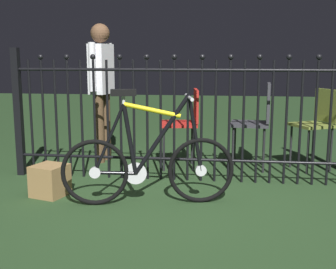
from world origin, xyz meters
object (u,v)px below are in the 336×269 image
at_px(chair_red, 185,119).
at_px(display_crate, 50,180).
at_px(bicycle, 148,163).
at_px(chair_charcoal, 258,117).
at_px(chair_olive, 318,120).
at_px(person_visitor, 101,81).

relative_size(chair_red, display_crate, 3.13).
distance_m(bicycle, chair_charcoal, 1.60).
height_order(chair_olive, chair_charcoal, chair_charcoal).
xyz_separation_m(chair_red, person_visitor, (-0.96, 0.19, 0.38)).
bearing_deg(bicycle, chair_olive, 40.02).
bearing_deg(bicycle, chair_red, 80.76).
relative_size(chair_charcoal, person_visitor, 0.59).
bearing_deg(person_visitor, chair_charcoal, -4.77).
bearing_deg(display_crate, bicycle, -6.61).
xyz_separation_m(person_visitor, display_crate, (-0.11, -1.30, -0.78)).
bearing_deg(person_visitor, chair_red, -11.12).
distance_m(chair_charcoal, chair_red, 0.76).
xyz_separation_m(bicycle, chair_olive, (1.59, 1.33, 0.19)).
relative_size(bicycle, person_visitor, 0.90).
height_order(chair_charcoal, person_visitor, person_visitor).
relative_size(chair_red, person_visitor, 0.55).
xyz_separation_m(chair_charcoal, display_crate, (-1.83, -1.16, -0.42)).
bearing_deg(display_crate, chair_red, 45.97).
height_order(chair_olive, chair_red, chair_olive).
height_order(chair_charcoal, display_crate, chair_charcoal).
xyz_separation_m(chair_charcoal, person_visitor, (-1.72, 0.14, 0.35)).
bearing_deg(chair_red, person_visitor, 168.88).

